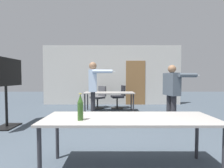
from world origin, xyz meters
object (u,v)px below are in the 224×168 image
object	(u,v)px
tv_screen	(6,82)
office_chair_far_left	(119,97)
person_near_casual	(172,89)
person_far_watching	(94,85)
beer_bottle	(81,108)
office_chair_near_pushed	(99,98)

from	to	relation	value
tv_screen	office_chair_far_left	distance (m)	3.87
person_near_casual	office_chair_far_left	distance (m)	2.52
person_far_watching	beer_bottle	world-z (taller)	person_far_watching
beer_bottle	person_near_casual	bearing A→B (deg)	47.34
tv_screen	person_far_watching	xyz separation A→B (m)	(2.10, 0.80, -0.09)
tv_screen	person_far_watching	distance (m)	2.25
office_chair_far_left	tv_screen	bearing A→B (deg)	116.36
person_far_watching	beer_bottle	bearing A→B (deg)	-1.09
tv_screen	person_near_casual	bearing A→B (deg)	-85.51
person_far_watching	office_chair_far_left	distance (m)	1.92
person_far_watching	office_chair_far_left	xyz separation A→B (m)	(0.85, 1.61, -0.61)
person_near_casual	office_chair_near_pushed	bearing A→B (deg)	-147.66
person_near_casual	office_chair_near_pushed	size ratio (longest dim) A/B	1.77
person_near_casual	person_far_watching	bearing A→B (deg)	-115.54
office_chair_far_left	office_chair_near_pushed	bearing A→B (deg)	74.67
office_chair_far_left	person_far_watching	bearing A→B (deg)	139.27
office_chair_far_left	beer_bottle	bearing A→B (deg)	158.15
person_far_watching	tv_screen	bearing A→B (deg)	-73.94
office_chair_near_pushed	beer_bottle	xyz separation A→B (m)	(0.15, -4.32, 0.46)
office_chair_near_pushed	tv_screen	bearing A→B (deg)	93.41
tv_screen	beer_bottle	world-z (taller)	tv_screen
tv_screen	office_chair_far_left	xyz separation A→B (m)	(2.95, 2.40, -0.70)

